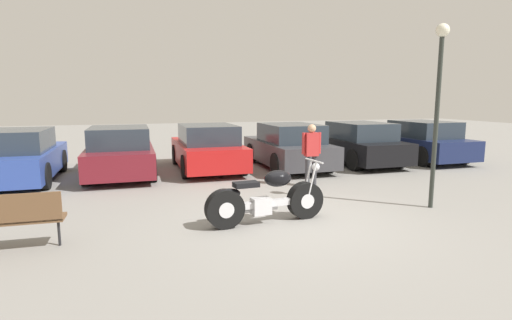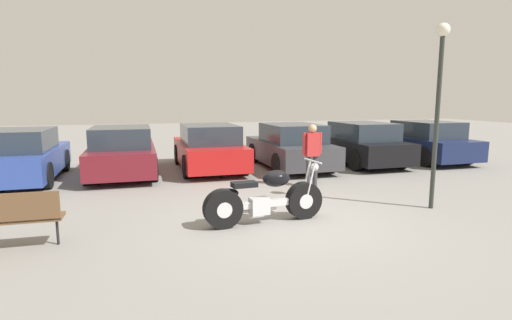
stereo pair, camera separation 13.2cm
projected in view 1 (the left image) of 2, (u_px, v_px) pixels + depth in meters
The scene contains 10 objects.
ground_plane at pixel (297, 220), 7.41m from camera, with size 60.00×60.00×0.00m, color gray.
motorcycle at pixel (266, 199), 7.21m from camera, with size 2.28×0.62×1.10m.
parked_car_blue at pixel (18, 157), 10.72m from camera, with size 1.89×4.14×1.43m.
parked_car_maroon at pixel (120, 152), 11.65m from camera, with size 1.89×4.14×1.43m.
parked_car_red at pixel (207, 148), 12.58m from camera, with size 1.89×4.14×1.43m.
parked_car_dark_grey at pixel (288, 147), 12.97m from camera, with size 1.89×4.14×1.43m.
parked_car_black at pixel (357, 144), 13.80m from camera, with size 1.89×4.14×1.43m.
parked_car_navy at pixel (420, 142), 14.56m from camera, with size 1.89×4.14×1.43m.
lamp_post at pixel (439, 88), 7.93m from camera, with size 0.26×0.26×3.69m.
person_standing at pixel (311, 150), 10.14m from camera, with size 0.52×0.21×1.60m.
Camera 1 is at (-2.84, -6.61, 2.25)m, focal length 28.00 mm.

